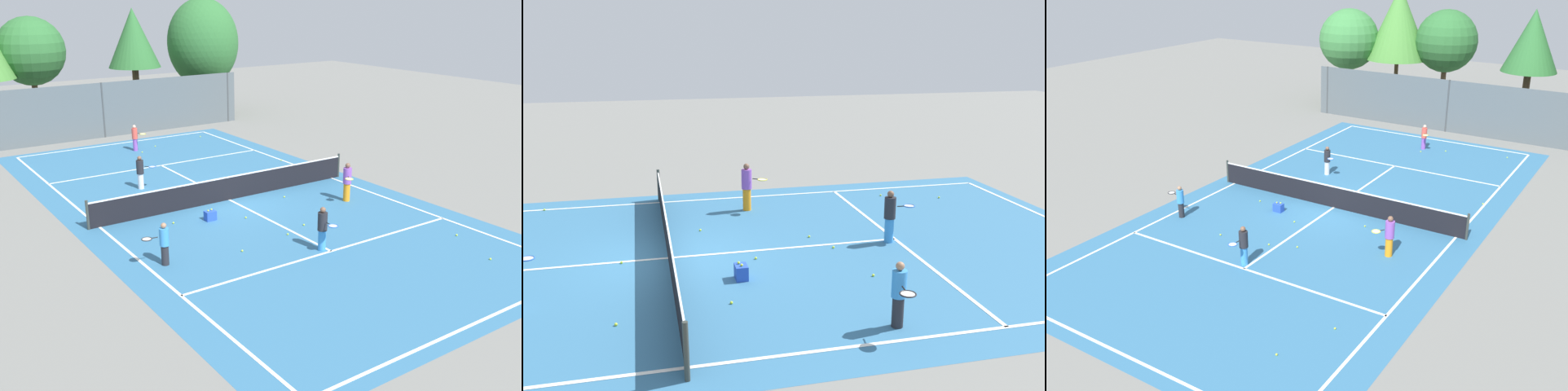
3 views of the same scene
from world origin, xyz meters
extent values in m
plane|color=slate|center=(0.00, 0.00, 0.00)|extent=(80.00, 80.00, 0.00)
cube|color=teal|center=(0.00, 0.00, 0.00)|extent=(13.00, 25.00, 0.00)
cube|color=white|center=(-5.50, 0.00, 0.01)|extent=(0.10, 24.00, 0.01)
cube|color=white|center=(5.50, 0.00, 0.01)|extent=(0.10, 24.00, 0.01)
cube|color=white|center=(0.00, -12.00, 0.01)|extent=(11.00, 0.10, 0.01)
cube|color=white|center=(0.00, 12.00, 0.01)|extent=(11.00, 0.10, 0.01)
cube|color=white|center=(0.00, -6.40, 0.01)|extent=(11.00, 0.10, 0.01)
cube|color=white|center=(0.00, 6.40, 0.01)|extent=(11.00, 0.10, 0.01)
cube|color=white|center=(0.00, 0.00, 0.01)|extent=(0.10, 12.80, 0.01)
cylinder|color=#333833|center=(-5.90, 0.00, 0.55)|extent=(0.10, 0.10, 1.10)
cylinder|color=#333833|center=(5.90, 0.00, 0.55)|extent=(0.10, 0.10, 1.10)
cube|color=black|center=(0.00, 0.00, 0.47)|extent=(11.80, 0.03, 0.95)
cube|color=white|center=(0.00, 0.00, 0.97)|extent=(11.80, 0.04, 0.05)
cube|color=#515B60|center=(0.00, 14.00, 1.60)|extent=(18.00, 0.06, 3.20)
cylinder|color=#3F4447|center=(0.00, 14.00, 1.60)|extent=(0.12, 0.12, 3.20)
cylinder|color=#3F4447|center=(8.50, 14.00, 1.60)|extent=(0.12, 0.12, 3.20)
cylinder|color=brown|center=(8.72, 17.51, 1.32)|extent=(0.46, 0.46, 2.63)
ellipsoid|color=#2D6B33|center=(8.72, 17.51, 4.87)|extent=(4.97, 4.62, 5.97)
cylinder|color=brown|center=(-2.33, 19.49, 1.56)|extent=(0.36, 0.36, 3.12)
sphere|color=#2D6B33|center=(-2.33, 19.49, 4.70)|extent=(4.21, 4.21, 4.21)
cylinder|color=brown|center=(3.69, 17.63, 1.75)|extent=(0.43, 0.43, 3.50)
cone|color=#2D6B33|center=(3.69, 17.63, 5.37)|extent=(3.36, 3.36, 3.74)
cylinder|color=purple|center=(0.17, 9.93, 0.33)|extent=(0.24, 0.24, 0.66)
cylinder|color=#E54C3F|center=(0.17, 9.93, 0.94)|extent=(0.30, 0.30, 0.57)
sphere|color=beige|center=(0.17, 9.93, 1.32)|extent=(0.18, 0.18, 0.18)
cylinder|color=black|center=(0.31, 9.66, 0.97)|extent=(0.12, 0.19, 0.03)
torus|color=yellow|center=(0.43, 9.44, 0.97)|extent=(0.45, 0.45, 0.03)
cylinder|color=silver|center=(0.43, 9.44, 0.97)|extent=(0.37, 0.37, 0.00)
cylinder|color=#232328|center=(-4.94, -4.27, 0.32)|extent=(0.24, 0.24, 0.65)
cylinder|color=#388CD8|center=(-4.94, -4.27, 0.93)|extent=(0.30, 0.30, 0.57)
sphere|color=#A37556|center=(-4.94, -4.27, 1.30)|extent=(0.18, 0.18, 0.18)
cylinder|color=black|center=(-5.24, -4.23, 0.96)|extent=(0.20, 0.06, 0.03)
torus|color=black|center=(-5.48, -4.19, 0.96)|extent=(0.37, 0.37, 0.03)
cylinder|color=silver|center=(-5.48, -4.19, 0.96)|extent=(0.31, 0.31, 0.00)
cylinder|color=#388CD8|center=(-0.18, -6.13, 0.35)|extent=(0.26, 0.26, 0.70)
cylinder|color=#232328|center=(-0.18, -6.13, 1.01)|extent=(0.32, 0.32, 0.61)
sphere|color=brown|center=(-0.18, -6.13, 1.41)|extent=(0.19, 0.19, 0.19)
cylinder|color=black|center=(-0.20, -6.44, 1.04)|extent=(0.04, 0.20, 0.03)
torus|color=blue|center=(-0.22, -6.69, 1.04)|extent=(0.35, 0.35, 0.03)
cylinder|color=silver|center=(-0.22, -6.69, 1.04)|extent=(0.29, 0.29, 0.00)
cylinder|color=silver|center=(-2.36, 3.44, 0.34)|extent=(0.25, 0.25, 0.68)
cylinder|color=#232328|center=(-2.36, 3.44, 0.98)|extent=(0.31, 0.31, 0.60)
sphere|color=brown|center=(-2.36, 3.44, 1.37)|extent=(0.18, 0.18, 0.18)
cylinder|color=black|center=(-2.13, 3.24, 1.01)|extent=(0.17, 0.16, 0.03)
torus|color=blue|center=(-1.95, 3.07, 1.01)|extent=(0.47, 0.47, 0.03)
cylinder|color=silver|center=(-1.95, 3.07, 1.01)|extent=(0.39, 0.39, 0.00)
cylinder|color=orange|center=(3.90, -2.80, 0.37)|extent=(0.27, 0.27, 0.74)
cylinder|color=purple|center=(3.90, -2.80, 1.07)|extent=(0.34, 0.34, 0.65)
sphere|color=brown|center=(3.90, -2.80, 1.49)|extent=(0.20, 0.20, 0.20)
cylinder|color=black|center=(3.71, -3.06, 1.10)|extent=(0.14, 0.18, 0.03)
torus|color=yellow|center=(3.57, -3.27, 1.10)|extent=(0.46, 0.46, 0.03)
cylinder|color=silver|center=(3.57, -3.27, 1.10)|extent=(0.38, 0.38, 0.00)
cube|color=blue|center=(-1.82, -1.63, 0.18)|extent=(0.41, 0.29, 0.36)
sphere|color=#CCE533|center=(-1.90, -1.63, 0.39)|extent=(0.07, 0.07, 0.07)
sphere|color=#CCE533|center=(-1.74, -1.58, 0.39)|extent=(0.07, 0.07, 0.07)
sphere|color=#CCE533|center=(4.50, -7.84, 0.03)|extent=(0.07, 0.07, 0.07)
sphere|color=#CCE533|center=(3.73, -9.77, 0.03)|extent=(0.07, 0.07, 0.07)
sphere|color=#CCE533|center=(0.27, 9.31, 0.03)|extent=(0.07, 0.07, 0.07)
sphere|color=#CCE533|center=(-2.42, -4.77, 0.03)|extent=(0.07, 0.07, 0.07)
sphere|color=#CCE533|center=(0.71, -4.05, 0.03)|extent=(0.07, 0.07, 0.07)
sphere|color=#CCE533|center=(-0.62, -2.21, 0.03)|extent=(0.07, 0.07, 0.07)
sphere|color=#CCE533|center=(-0.32, -4.45, 0.03)|extent=(0.07, 0.07, 0.07)
sphere|color=#CCE533|center=(-3.12, -1.18, 0.03)|extent=(0.07, 0.07, 0.07)
sphere|color=#CCE533|center=(2.04, -1.04, 0.03)|extent=(0.07, 0.07, 0.07)
sphere|color=#CCE533|center=(-3.57, 1.24, 0.03)|extent=(0.07, 0.07, 0.07)
sphere|color=#CCE533|center=(1.42, 10.14, 0.03)|extent=(0.07, 0.07, 0.07)
sphere|color=#CCE533|center=(5.42, 3.79, 0.03)|extent=(0.07, 0.07, 0.07)
sphere|color=#CCE533|center=(4.64, 10.82, 0.03)|extent=(0.07, 0.07, 0.07)
sphere|color=#CCE533|center=(-0.10, 1.20, 0.03)|extent=(0.07, 0.07, 0.07)
camera|label=1|loc=(-12.26, -20.25, 8.00)|focal=41.90mm
camera|label=2|loc=(-14.97, 0.52, 5.69)|focal=41.03mm
camera|label=3|loc=(11.60, -20.74, 10.34)|focal=40.84mm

